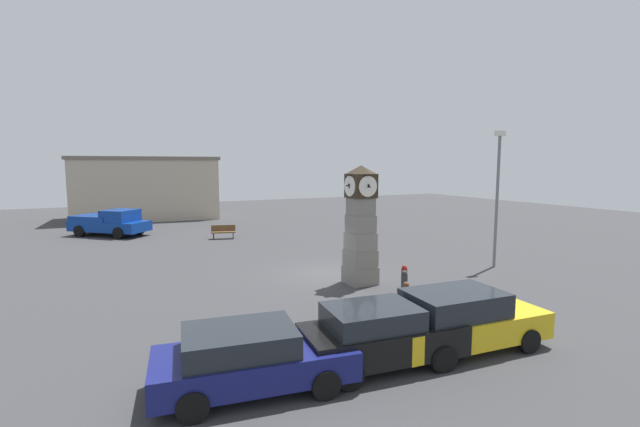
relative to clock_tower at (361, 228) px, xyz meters
The scene contains 12 objects.
ground_plane 3.10m from the clock_tower, 105.23° to the left, with size 81.38×81.38×0.00m, color #38383A.
clock_tower is the anchor object (origin of this frame).
bollard_near_tower 2.65m from the clock_tower, 51.66° to the right, with size 0.24×0.24×0.97m.
bollard_mid_row 3.16m from the clock_tower, 82.72° to the right, with size 0.24×0.24×1.10m.
bollard_far_row 4.16m from the clock_tower, 97.25° to the right, with size 0.22×0.22×1.05m.
car_navy_sedan 9.24m from the clock_tower, 136.70° to the right, with size 4.58×2.44×1.42m.
car_near_tower 7.52m from the clock_tower, 117.67° to the right, with size 4.15×2.19×1.52m.
car_by_building 6.91m from the clock_tower, 97.72° to the right, with size 4.65×2.21×1.61m.
pickup_truck 20.43m from the clock_tower, 117.41° to the left, with size 5.43×5.17×1.85m.
bench 13.75m from the clock_tower, 100.81° to the left, with size 1.68×0.92×0.90m.
street_lamp_far_side 7.53m from the clock_tower, ahead, with size 0.50×0.24×6.53m.
warehouse_blue_far 28.19m from the clock_tower, 102.60° to the left, with size 12.91×7.70×5.65m.
Camera 1 is at (-8.66, -16.90, 4.95)m, focal length 24.00 mm.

